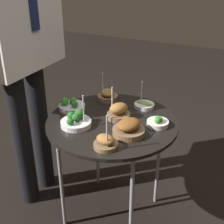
# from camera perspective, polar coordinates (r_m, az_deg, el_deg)

# --- Properties ---
(ground_plane) EXTENTS (8.00, 8.00, 0.00)m
(ground_plane) POSITION_cam_1_polar(r_m,az_deg,el_deg) (2.00, -0.00, -17.80)
(ground_plane) COLOR black
(serving_cart) EXTENTS (0.68, 0.68, 0.64)m
(serving_cart) POSITION_cam_1_polar(r_m,az_deg,el_deg) (1.64, -0.00, -2.88)
(serving_cart) COLOR black
(serving_cart) RESTS_ON ground_plane
(bowl_broccoli_back_left) EXTENTS (0.16, 0.16, 0.17)m
(bowl_broccoli_back_left) POSITION_cam_1_polar(r_m,az_deg,el_deg) (1.57, -6.61, -1.61)
(bowl_broccoli_back_left) COLOR silver
(bowl_broccoli_back_left) RESTS_ON serving_cart
(bowl_roast_back_right) EXTENTS (0.11, 0.11, 0.18)m
(bowl_roast_back_right) POSITION_cam_1_polar(r_m,az_deg,el_deg) (1.39, -1.18, -5.52)
(bowl_roast_back_right) COLOR brown
(bowl_roast_back_right) RESTS_ON serving_cart
(bowl_asparagus_mid_right) EXTENTS (0.11, 0.11, 0.15)m
(bowl_asparagus_mid_right) POSITION_cam_1_polar(r_m,az_deg,el_deg) (1.76, 5.91, 1.28)
(bowl_asparagus_mid_right) COLOR silver
(bowl_asparagus_mid_right) RESTS_ON serving_cart
(bowl_roast_far_rim) EXTENTS (0.16, 0.16, 0.08)m
(bowl_roast_far_rim) POSITION_cam_1_polar(r_m,az_deg,el_deg) (1.48, 3.07, -2.99)
(bowl_roast_far_rim) COLOR brown
(bowl_roast_far_rim) RESTS_ON serving_cart
(bowl_broccoli_center) EXTENTS (0.14, 0.14, 0.07)m
(bowl_broccoli_center) POSITION_cam_1_polar(r_m,az_deg,el_deg) (1.73, -7.43, 1.13)
(bowl_broccoli_center) COLOR silver
(bowl_broccoli_center) RESTS_ON serving_cart
(bowl_broccoli_front_center) EXTENTS (0.11, 0.11, 0.06)m
(bowl_broccoli_front_center) POSITION_cam_1_polar(r_m,az_deg,el_deg) (1.58, 8.38, -1.87)
(bowl_broccoli_front_center) COLOR silver
(bowl_broccoli_front_center) RESTS_ON serving_cart
(bowl_roast_front_right) EXTENTS (0.13, 0.12, 0.17)m
(bowl_roast_front_right) POSITION_cam_1_polar(r_m,az_deg,el_deg) (1.62, 1.21, 0.02)
(bowl_roast_front_right) COLOR brown
(bowl_roast_front_right) RESTS_ON serving_cart
(bowl_roast_mid_left) EXTENTS (0.12, 0.12, 0.16)m
(bowl_roast_mid_left) POSITION_cam_1_polar(r_m,az_deg,el_deg) (1.83, -0.83, 3.00)
(bowl_roast_mid_left) COLOR brown
(bowl_roast_mid_left) RESTS_ON serving_cart
(waiter_figure) EXTENTS (0.64, 0.24, 1.74)m
(waiter_figure) POSITION_cam_1_polar(r_m,az_deg,el_deg) (1.72, -17.11, 15.58)
(waiter_figure) COLOR black
(waiter_figure) RESTS_ON ground_plane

